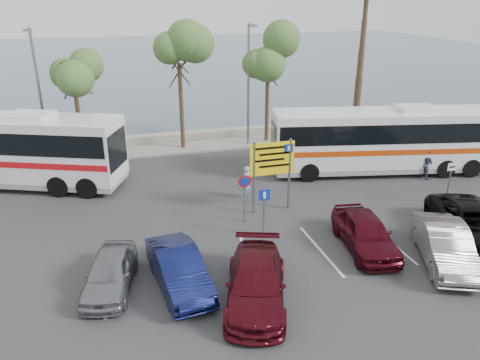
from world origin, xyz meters
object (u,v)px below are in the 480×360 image
object	(u,v)px
car_blue	(179,269)
car_maroon	(256,283)
pedestrian_near	(246,182)
pedestrian_far	(426,164)
street_lamp_right	(249,79)
suv_black	(473,224)
direction_sign	(272,164)
car_silver_a	(110,272)
street_lamp_left	(39,90)
car_silver_b	(445,245)
coach_bus_right	(381,142)
coach_bus_left	(2,152)
car_red	(365,232)

from	to	relation	value
car_blue	car_maroon	xyz separation A→B (m)	(2.40, -1.61, -0.01)
pedestrian_near	pedestrian_far	xyz separation A→B (m)	(10.74, -0.12, -0.01)
street_lamp_right	suv_black	size ratio (longest dim) A/B	1.46
direction_sign	car_silver_a	distance (m)	9.14
street_lamp_left	car_silver_b	world-z (taller)	street_lamp_left
coach_bus_right	car_silver_a	xyz separation A→B (m)	(-15.67, -7.83, -1.16)
car_silver_a	car_blue	xyz separation A→B (m)	(2.40, -0.56, 0.05)
coach_bus_left	car_silver_b	xyz separation A→B (m)	(17.96, -13.67, -1.14)
coach_bus_left	car_red	distance (m)	19.54
car_maroon	suv_black	bearing A→B (deg)	27.73
suv_black	pedestrian_near	size ratio (longest dim) A/B	3.15
street_lamp_left	car_blue	distance (m)	16.87
suv_black	street_lamp_right	bearing A→B (deg)	125.67
car_maroon	car_silver_b	distance (m)	7.90
direction_sign	coach_bus_left	bearing A→B (deg)	150.68
direction_sign	coach_bus_right	bearing A→B (deg)	22.62
car_blue	pedestrian_near	distance (m)	8.29
coach_bus_right	suv_black	size ratio (longest dim) A/B	2.36
coach_bus_right	pedestrian_far	size ratio (longest dim) A/B	7.48
suv_black	pedestrian_near	bearing A→B (deg)	155.93
car_red	car_silver_b	size ratio (longest dim) A/B	0.95
suv_black	pedestrian_near	xyz separation A→B (m)	(-8.09, 6.95, 0.11)
street_lamp_right	pedestrian_near	bearing A→B (deg)	-107.82
car_silver_a	direction_sign	bearing A→B (deg)	43.17
coach_bus_right	car_blue	bearing A→B (deg)	-147.69
coach_bus_left	car_blue	size ratio (longest dim) A/B	3.02
pedestrian_far	coach_bus_right	bearing A→B (deg)	37.16
car_silver_a	car_silver_b	bearing A→B (deg)	4.60
coach_bus_right	suv_black	world-z (taller)	coach_bus_right
street_lamp_left	pedestrian_near	distance (m)	13.85
suv_black	coach_bus_right	bearing A→B (deg)	102.69
car_blue	suv_black	bearing A→B (deg)	-7.10
car_blue	pedestrian_near	world-z (taller)	pedestrian_near
direction_sign	suv_black	xyz separation A→B (m)	(7.35, -5.15, -1.67)
car_blue	pedestrian_near	size ratio (longest dim) A/B	2.52
coach_bus_left	direction_sign	bearing A→B (deg)	-29.32
car_blue	car_maroon	bearing A→B (deg)	-40.66
street_lamp_right	car_red	bearing A→B (deg)	-88.07
street_lamp_left	coach_bus_right	world-z (taller)	street_lamp_left
coach_bus_left	suv_black	distance (m)	23.89
direction_sign	car_silver_b	world-z (taller)	direction_sign
street_lamp_left	car_maroon	xyz separation A→B (m)	(8.06, -17.02, -3.88)
car_maroon	car_red	xyz separation A→B (m)	(5.44, 2.16, 0.04)
car_blue	car_maroon	distance (m)	2.89
car_red	car_silver_b	distance (m)	3.07
car_blue	coach_bus_left	bearing A→B (deg)	114.87
coach_bus_right	car_maroon	size ratio (longest dim) A/B	2.62
car_silver_b	suv_black	bearing A→B (deg)	50.00
street_lamp_right	car_silver_b	xyz separation A→B (m)	(2.96, -16.69, -3.83)
coach_bus_left	street_lamp_left	bearing A→B (deg)	56.48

